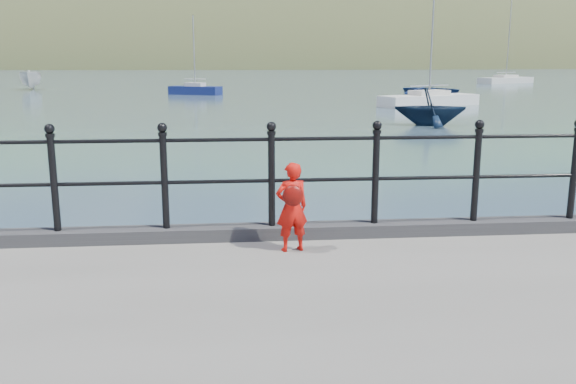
{
  "coord_description": "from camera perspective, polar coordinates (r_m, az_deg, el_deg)",
  "views": [
    {
      "loc": [
        0.17,
        -6.91,
        3.04
      ],
      "look_at": [
        0.78,
        -0.2,
        1.55
      ],
      "focal_mm": 38.0,
      "sensor_mm": 36.0,
      "label": 1
    }
  ],
  "objects": [
    {
      "name": "sailboat_near",
      "position": [
        40.51,
        13.05,
        8.33
      ],
      "size": [
        7.09,
        4.48,
        9.39
      ],
      "rotation": [
        0.0,
        0.0,
        0.41
      ],
      "color": "silver",
      "rests_on": "ground"
    },
    {
      "name": "ground",
      "position": [
        7.56,
        -6.18,
        -11.34
      ],
      "size": [
        600.0,
        600.0,
        0.0
      ],
      "primitive_type": "plane",
      "color": "#2D4251",
      "rests_on": "ground"
    },
    {
      "name": "sailboat_port",
      "position": [
        52.23,
        -8.67,
        9.36
      ],
      "size": [
        4.59,
        3.16,
        6.63
      ],
      "rotation": [
        0.0,
        0.0,
        -0.44
      ],
      "color": "navy",
      "rests_on": "ground"
    },
    {
      "name": "railing",
      "position": [
        6.88,
        -6.55,
        2.19
      ],
      "size": [
        18.11,
        0.11,
        1.2
      ],
      "color": "black",
      "rests_on": "kerb"
    },
    {
      "name": "sailboat_far",
      "position": [
        79.41,
        19.7,
        9.81
      ],
      "size": [
        8.06,
        5.78,
        11.2
      ],
      "rotation": [
        0.0,
        0.0,
        0.5
      ],
      "color": "beige",
      "rests_on": "ground"
    },
    {
      "name": "launch_navy",
      "position": [
        28.68,
        13.17,
        7.74
      ],
      "size": [
        3.6,
        3.25,
        1.68
      ],
      "primitive_type": "imported",
      "rotation": [
        0.0,
        0.0,
        1.4
      ],
      "color": "#0D1C31",
      "rests_on": "ground"
    },
    {
      "name": "far_shore",
      "position": [
        250.58,
        3.57,
        6.58
      ],
      "size": [
        830.0,
        200.0,
        156.0
      ],
      "color": "#333A21",
      "rests_on": "ground"
    },
    {
      "name": "launch_blue",
      "position": [
        51.05,
        13.36,
        9.27
      ],
      "size": [
        5.73,
        5.8,
        0.98
      ],
      "primitive_type": "imported",
      "rotation": [
        0.0,
        0.0,
        0.75
      ],
      "color": "navy",
      "rests_on": "ground"
    },
    {
      "name": "launch_white",
      "position": [
        64.21,
        -22.9,
        9.64
      ],
      "size": [
        2.75,
        5.17,
        1.89
      ],
      "primitive_type": "imported",
      "rotation": [
        0.0,
        0.0,
        0.19
      ],
      "color": "silver",
      "rests_on": "ground"
    },
    {
      "name": "child",
      "position": [
        6.48,
        0.37,
        -1.35
      ],
      "size": [
        0.4,
        0.34,
        0.97
      ],
      "rotation": [
        0.0,
        0.0,
        3.37
      ],
      "color": "red",
      "rests_on": "quay"
    },
    {
      "name": "kerb",
      "position": [
        7.05,
        -6.4,
        -3.81
      ],
      "size": [
        60.0,
        0.3,
        0.15
      ],
      "primitive_type": "cube",
      "color": "#28282B",
      "rests_on": "quay"
    }
  ]
}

